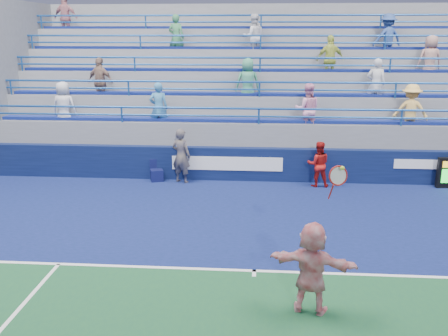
# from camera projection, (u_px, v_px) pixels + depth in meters

# --- Properties ---
(ground) EXTENTS (120.00, 120.00, 0.00)m
(ground) POSITION_uv_depth(u_px,v_px,m) (254.00, 272.00, 10.17)
(ground) COLOR #333538
(sponsor_wall) EXTENTS (18.00, 0.32, 1.10)m
(sponsor_wall) POSITION_uv_depth(u_px,v_px,m) (258.00, 164.00, 16.27)
(sponsor_wall) COLOR #091235
(sponsor_wall) RESTS_ON ground
(bleacher_stand) EXTENTS (18.00, 5.60, 6.13)m
(bleacher_stand) POSITION_uv_depth(u_px,v_px,m) (259.00, 116.00, 19.64)
(bleacher_stand) COLOR slate
(bleacher_stand) RESTS_ON ground
(judge_chair) EXTENTS (0.50, 0.51, 0.70)m
(judge_chair) POSITION_uv_depth(u_px,v_px,m) (157.00, 174.00, 16.32)
(judge_chair) COLOR #0D1240
(judge_chair) RESTS_ON ground
(tennis_player) EXTENTS (1.60, 0.84, 2.65)m
(tennis_player) POSITION_uv_depth(u_px,v_px,m) (312.00, 268.00, 8.52)
(tennis_player) COLOR white
(tennis_player) RESTS_ON ground
(line_judge) EXTENTS (0.76, 0.63, 1.77)m
(line_judge) POSITION_uv_depth(u_px,v_px,m) (181.00, 156.00, 15.99)
(line_judge) COLOR #151939
(line_judge) RESTS_ON ground
(ball_girl) EXTENTS (0.71, 0.55, 1.45)m
(ball_girl) POSITION_uv_depth(u_px,v_px,m) (318.00, 164.00, 15.61)
(ball_girl) COLOR #A41412
(ball_girl) RESTS_ON ground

